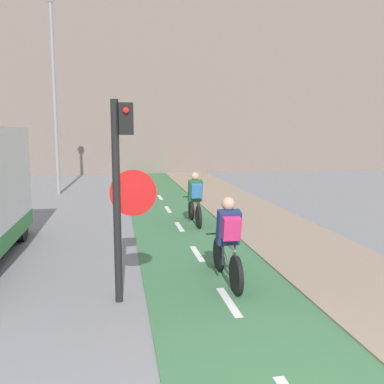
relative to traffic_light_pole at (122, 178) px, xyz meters
name	(u,v)px	position (x,y,z in m)	size (l,w,h in m)	color
building_row_background	(140,71)	(1.48, 21.38, 4.37)	(60.00, 5.20, 12.37)	slate
traffic_light_pole	(122,178)	(0.00, 0.00, 0.00)	(0.67, 0.25, 2.92)	black
street_lamp_far	(53,76)	(-2.37, 11.25, 2.73)	(0.36, 0.36, 7.55)	gray
cyclist_near	(228,242)	(1.68, 0.45, -1.12)	(0.46, 1.75, 1.44)	black
cyclist_far	(195,199)	(1.95, 4.92, -1.13)	(0.46, 1.70, 1.41)	black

